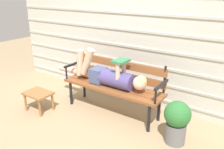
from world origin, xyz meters
TOP-DOWN VIEW (x-y plane):
  - ground_plane at (0.00, 0.00)m, footprint 12.00×12.00m
  - house_siding at (0.00, 0.66)m, footprint 5.06×0.08m
  - park_bench at (0.00, 0.13)m, footprint 1.57×0.44m
  - reclining_person at (-0.07, 0.07)m, footprint 1.68×0.25m
  - footstool at (-0.96, -0.52)m, footprint 0.42×0.31m
  - potted_plant at (1.06, -0.12)m, footprint 0.32×0.32m

SIDE VIEW (x-z plane):
  - ground_plane at x=0.00m, z-range 0.00..0.00m
  - footstool at x=-0.96m, z-range 0.09..0.40m
  - potted_plant at x=1.06m, z-range 0.03..0.58m
  - park_bench at x=0.00m, z-range 0.06..0.88m
  - reclining_person at x=-0.07m, z-range 0.31..0.85m
  - house_siding at x=0.00m, z-range 0.00..2.34m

